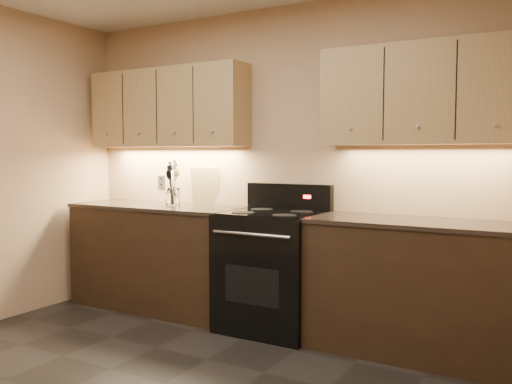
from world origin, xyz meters
TOP-DOWN VIEW (x-y plane):
  - wall_back at (0.00, 2.00)m, footprint 4.00×0.04m
  - counter_left at (-1.10, 1.70)m, footprint 1.62×0.62m
  - counter_right at (1.18, 1.70)m, footprint 1.46×0.62m
  - stove at (0.08, 1.68)m, footprint 0.76×0.68m
  - upper_cab_left at (-1.10, 1.85)m, footprint 1.60×0.30m
  - upper_cab_right at (1.18, 1.85)m, footprint 1.44×0.30m
  - outlet_plate at (-1.30, 1.99)m, footprint 0.08×0.01m
  - utensil_crock at (-0.95, 1.73)m, footprint 0.13×0.13m
  - cutting_board at (-0.77, 1.97)m, footprint 0.27×0.12m
  - wooden_spoon at (-0.97, 1.73)m, footprint 0.10×0.12m
  - black_spoon at (-0.95, 1.74)m, footprint 0.08×0.11m
  - black_turner at (-0.94, 1.72)m, footprint 0.16×0.13m
  - steel_spatula at (-0.93, 1.73)m, footprint 0.19×0.15m
  - steel_skimmer at (-0.91, 1.71)m, footprint 0.18×0.18m

SIDE VIEW (x-z plane):
  - counter_left at x=-1.10m, z-range 0.00..0.93m
  - counter_right at x=1.18m, z-range 0.00..0.93m
  - stove at x=0.08m, z-range -0.09..1.05m
  - utensil_crock at x=-0.95m, z-range 0.92..1.08m
  - black_spoon at x=-0.95m, z-range 0.94..1.24m
  - cutting_board at x=-0.77m, z-range 0.93..1.27m
  - wooden_spoon at x=-0.97m, z-range 0.94..1.26m
  - outlet_plate at x=-1.30m, z-range 1.06..1.18m
  - black_turner at x=-0.94m, z-range 0.94..1.30m
  - steel_skimmer at x=-0.91m, z-range 0.94..1.34m
  - steel_spatula at x=-0.93m, z-range 0.94..1.35m
  - wall_back at x=0.00m, z-range 0.00..2.60m
  - upper_cab_left at x=-1.10m, z-range 1.45..2.15m
  - upper_cab_right at x=1.18m, z-range 1.45..2.15m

